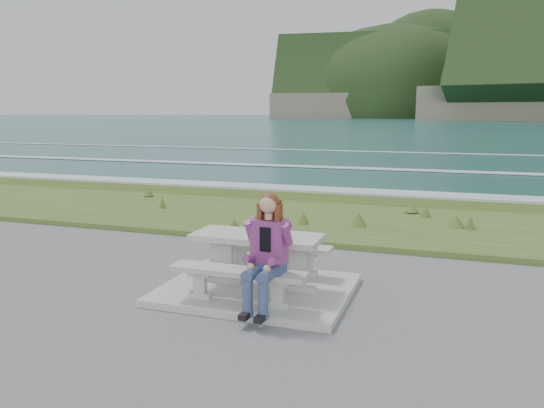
# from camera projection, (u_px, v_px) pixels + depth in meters

# --- Properties ---
(concrete_slab) EXTENTS (2.60, 2.10, 0.10)m
(concrete_slab) POSITION_uv_depth(u_px,v_px,m) (257.00, 289.00, 7.49)
(concrete_slab) COLOR #A9A9A3
(concrete_slab) RESTS_ON ground
(picnic_table) EXTENTS (1.80, 0.75, 0.75)m
(picnic_table) POSITION_uv_depth(u_px,v_px,m) (257.00, 246.00, 7.38)
(picnic_table) COLOR #A9A9A3
(picnic_table) RESTS_ON concrete_slab
(bench_landward) EXTENTS (1.80, 0.35, 0.45)m
(bench_landward) POSITION_uv_depth(u_px,v_px,m) (238.00, 276.00, 6.77)
(bench_landward) COLOR #A9A9A3
(bench_landward) RESTS_ON concrete_slab
(bench_seaward) EXTENTS (1.80, 0.35, 0.45)m
(bench_seaward) POSITION_uv_depth(u_px,v_px,m) (273.00, 250.00, 8.08)
(bench_seaward) COLOR #A9A9A3
(bench_seaward) RESTS_ON concrete_slab
(grass_verge) EXTENTS (160.00, 4.50, 0.22)m
(grass_verge) POSITION_uv_depth(u_px,v_px,m) (333.00, 224.00, 12.16)
(grass_verge) COLOR #30511E
(grass_verge) RESTS_ON ground
(shore_drop) EXTENTS (160.00, 0.80, 2.20)m
(shore_drop) POSITION_uv_depth(u_px,v_px,m) (356.00, 203.00, 14.86)
(shore_drop) COLOR #726455
(shore_drop) RESTS_ON ground
(ocean) EXTENTS (1600.00, 1600.00, 0.09)m
(ocean) POSITION_uv_depth(u_px,v_px,m) (407.00, 186.00, 31.18)
(ocean) COLOR #1C5051
(ocean) RESTS_ON ground
(seated_woman) EXTENTS (0.46, 0.75, 1.45)m
(seated_woman) POSITION_uv_depth(u_px,v_px,m) (264.00, 269.00, 6.48)
(seated_woman) COLOR navy
(seated_woman) RESTS_ON concrete_slab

